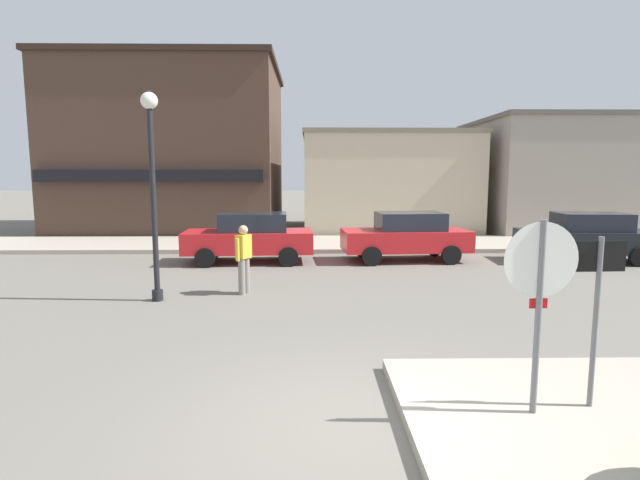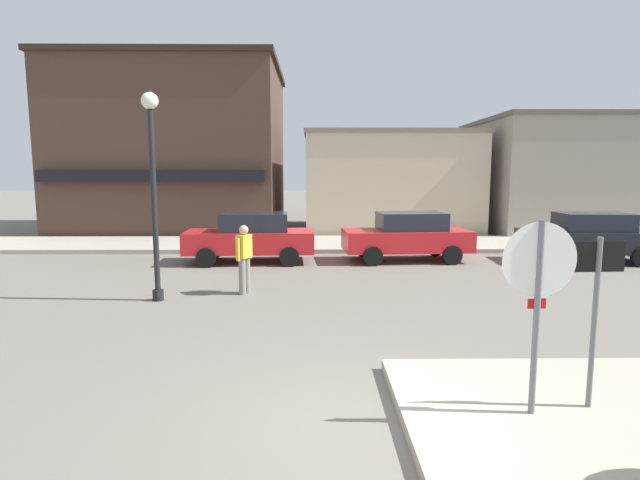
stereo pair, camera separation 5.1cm
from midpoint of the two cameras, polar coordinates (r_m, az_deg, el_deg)
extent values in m
plane|color=#6B665B|center=(5.87, 3.73, -20.74)|extent=(160.00, 160.00, 0.00)
cube|color=#A89E8C|center=(19.48, 0.33, -0.43)|extent=(80.00, 4.00, 0.15)
cylinder|color=slate|center=(5.97, 23.39, -8.92)|extent=(0.07, 0.07, 2.30)
cylinder|color=red|center=(5.83, 23.68, -2.06)|extent=(0.76, 0.05, 0.76)
cylinder|color=white|center=(5.82, 23.74, -2.09)|extent=(0.82, 0.04, 0.82)
cube|color=red|center=(5.92, 23.46, -6.65)|extent=(0.20, 0.02, 0.11)
cylinder|color=slate|center=(6.44, 28.70, -8.97)|extent=(0.06, 0.06, 2.10)
cube|color=black|center=(6.28, 29.14, -1.65)|extent=(0.60, 0.04, 0.34)
cube|color=white|center=(6.29, 29.10, -1.64)|extent=(0.54, 0.03, 0.29)
cube|color=black|center=(6.29, 29.07, -1.63)|extent=(0.34, 0.02, 0.08)
cylinder|color=black|center=(11.37, -18.59, 3.74)|extent=(0.12, 0.12, 4.20)
cylinder|color=black|center=(11.66, -18.18, -6.02)|extent=(0.24, 0.24, 0.24)
sphere|color=white|center=(11.45, -19.07, 14.82)|extent=(0.36, 0.36, 0.36)
cone|color=black|center=(11.47, -19.11, 15.53)|extent=(0.32, 0.32, 0.18)
cube|color=red|center=(15.90, -8.24, -0.15)|extent=(4.09, 1.91, 0.66)
cube|color=#1E232D|center=(15.82, -7.74, 2.05)|extent=(2.15, 1.50, 0.56)
cylinder|color=black|center=(15.26, -13.09, -1.99)|extent=(0.61, 0.21, 0.60)
cylinder|color=black|center=(16.92, -12.20, -1.04)|extent=(0.61, 0.21, 0.60)
cylinder|color=black|center=(15.07, -3.74, -1.93)|extent=(0.61, 0.21, 0.60)
cylinder|color=black|center=(16.75, -3.77, -0.97)|extent=(0.61, 0.21, 0.60)
cube|color=red|center=(16.27, 9.60, 0.00)|extent=(4.11, 1.98, 0.66)
cube|color=#1E232D|center=(16.24, 10.16, 2.14)|extent=(2.17, 1.54, 0.56)
cylinder|color=black|center=(15.23, 5.85, -1.86)|extent=(0.61, 0.22, 0.60)
cylinder|color=black|center=(16.88, 4.77, -0.92)|extent=(0.61, 0.22, 0.60)
cylinder|color=black|center=(15.88, 14.68, -1.68)|extent=(0.61, 0.22, 0.60)
cylinder|color=black|center=(17.47, 12.81, -0.79)|extent=(0.61, 0.22, 0.60)
cube|color=black|center=(17.96, 27.95, -0.08)|extent=(4.10, 1.96, 0.66)
cube|color=#1E232D|center=(17.96, 28.51, 1.85)|extent=(2.17, 1.53, 0.56)
cylinder|color=black|center=(16.74, 25.25, -1.69)|extent=(0.61, 0.22, 0.60)
cylinder|color=black|center=(18.30, 23.24, -0.85)|extent=(0.61, 0.22, 0.60)
cylinder|color=black|center=(17.83, 32.64, -1.64)|extent=(0.61, 0.22, 0.60)
cylinder|color=black|center=(19.31, 30.16, -0.85)|extent=(0.61, 0.22, 0.60)
cylinder|color=gray|center=(11.71, -9.05, -4.14)|extent=(0.16, 0.16, 0.85)
cylinder|color=gray|center=(11.85, -8.54, -3.99)|extent=(0.16, 0.16, 0.85)
cube|color=gold|center=(11.66, -8.86, -0.72)|extent=(0.36, 0.42, 0.54)
sphere|color=tan|center=(11.61, -8.90, 1.14)|extent=(0.22, 0.22, 0.22)
cylinder|color=gold|center=(11.48, -9.53, -1.11)|extent=(0.12, 0.12, 0.52)
cylinder|color=gold|center=(11.85, -8.20, -0.82)|extent=(0.12, 0.12, 0.52)
cube|color=#473328|center=(26.41, -16.11, 9.67)|extent=(10.02, 8.44, 7.78)
cube|color=black|center=(22.20, -18.93, 6.95)|extent=(9.51, 0.40, 0.50)
cube|color=#2E211A|center=(26.88, -16.44, 18.24)|extent=(10.32, 8.69, 0.24)
cube|color=beige|center=(25.55, 7.31, 6.35)|extent=(7.98, 7.35, 4.53)
cube|color=gray|center=(25.61, 7.40, 11.65)|extent=(8.14, 7.49, 0.20)
cube|color=#9E9384|center=(27.52, 25.87, 6.44)|extent=(8.29, 7.51, 5.21)
cube|color=#5E584F|center=(27.64, 26.20, 12.05)|extent=(8.45, 7.66, 0.20)
camera|label=1|loc=(0.03, -90.15, -0.02)|focal=28.00mm
camera|label=2|loc=(0.03, 89.85, 0.02)|focal=28.00mm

